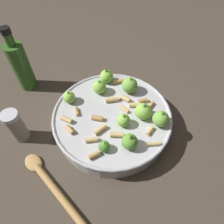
% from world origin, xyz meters
% --- Properties ---
extents(ground_plane, '(2.40, 2.40, 0.00)m').
position_xyz_m(ground_plane, '(0.00, 0.00, 0.00)').
color(ground_plane, '#42382D').
extents(cooking_pan, '(0.31, 0.31, 0.11)m').
position_xyz_m(cooking_pan, '(-0.00, 0.00, 0.03)').
color(cooking_pan, '#B7B7BC').
rests_on(cooking_pan, ground).
extents(pepper_shaker, '(0.04, 0.04, 0.10)m').
position_xyz_m(pepper_shaker, '(-0.06, -0.23, 0.05)').
color(pepper_shaker, gray).
rests_on(pepper_shaker, ground).
extents(olive_oil_bottle, '(0.05, 0.05, 0.20)m').
position_xyz_m(olive_oil_bottle, '(-0.25, -0.19, 0.08)').
color(olive_oil_bottle, '#336023').
rests_on(olive_oil_bottle, ground).
extents(wooden_spoon, '(0.22, 0.10, 0.02)m').
position_xyz_m(wooden_spoon, '(0.09, -0.20, 0.01)').
color(wooden_spoon, '#B2844C').
rests_on(wooden_spoon, ground).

